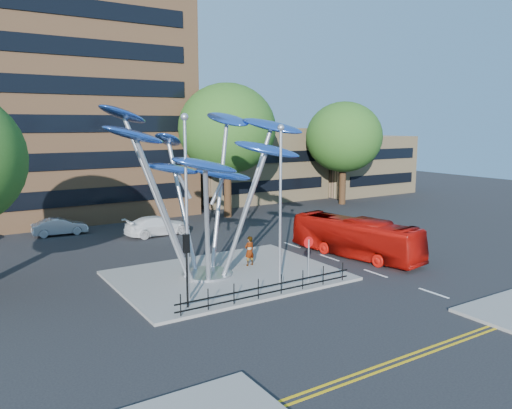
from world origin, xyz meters
TOP-DOWN VIEW (x-y plane):
  - ground at (0.00, 0.00)m, footprint 120.00×120.00m
  - traffic_island at (-1.00, 6.00)m, footprint 12.00×9.00m
  - double_yellow_near at (0.00, -6.00)m, footprint 40.00×0.12m
  - double_yellow_far at (0.00, -6.30)m, footprint 40.00×0.12m
  - brick_tower at (-6.00, 32.00)m, footprint 25.00×15.00m
  - low_building_near at (16.00, 30.00)m, footprint 15.00×8.00m
  - low_building_far at (30.00, 28.00)m, footprint 12.00×8.00m
  - tree_right at (8.00, 22.00)m, footprint 8.80×8.80m
  - tree_far at (22.00, 22.00)m, footprint 8.00×8.00m
  - leaf_sculpture at (-2.07, 6.68)m, footprint 12.72×9.54m
  - street_lamp_left at (-4.50, 3.50)m, footprint 0.36×0.36m
  - street_lamp_right at (0.50, 3.00)m, footprint 0.36×0.36m
  - traffic_light_island at (-5.00, 2.50)m, footprint 0.28×0.18m
  - no_entry_sign_island at (2.00, 2.52)m, footprint 0.60×0.10m
  - pedestrian_railing_front at (-1.00, 1.70)m, footprint 10.00×0.06m
  - red_bus at (8.07, 5.35)m, footprint 3.64×9.35m
  - pedestrian at (1.01, 6.86)m, footprint 0.69×0.49m
  - parked_car_mid at (-6.68, 22.24)m, footprint 4.12×1.69m
  - parked_car_right at (-0.31, 18.17)m, footprint 5.17×2.32m

SIDE VIEW (x-z plane):
  - ground at x=0.00m, z-range 0.00..0.00m
  - double_yellow_near at x=0.00m, z-range 0.00..0.01m
  - double_yellow_far at x=0.00m, z-range 0.00..0.01m
  - traffic_island at x=-1.00m, z-range 0.00..0.15m
  - pedestrian_railing_front at x=-1.00m, z-range 0.05..1.05m
  - parked_car_mid at x=-6.68m, z-range 0.00..1.33m
  - parked_car_right at x=-0.31m, z-range 0.00..1.47m
  - pedestrian at x=1.01m, z-range 0.15..1.92m
  - red_bus at x=8.07m, z-range 0.00..2.54m
  - no_entry_sign_island at x=2.00m, z-range 0.59..3.04m
  - traffic_light_island at x=-5.00m, z-range 0.90..4.33m
  - low_building_far at x=30.00m, z-range 0.00..7.00m
  - low_building_near at x=16.00m, z-range 0.00..8.00m
  - street_lamp_right at x=0.50m, z-range 0.94..9.24m
  - street_lamp_left at x=-4.50m, z-range 0.96..9.76m
  - leaf_sculpture at x=-2.07m, z-range 2.12..11.63m
  - tree_far at x=22.00m, z-range 1.70..12.51m
  - tree_right at x=8.00m, z-range 1.98..14.09m
  - brick_tower at x=-6.00m, z-range 0.00..30.00m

